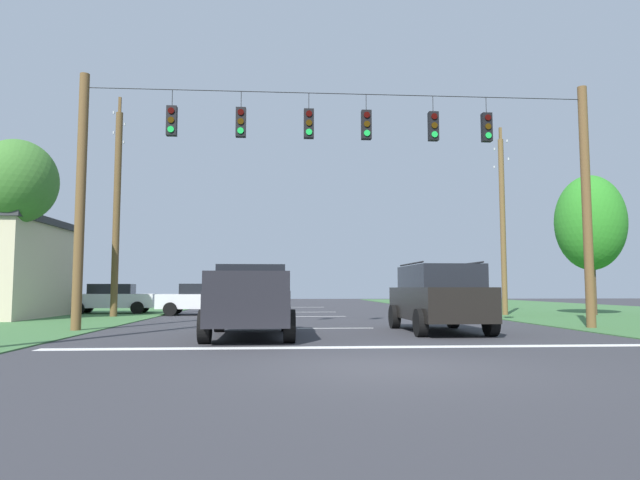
% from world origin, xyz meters
% --- Properties ---
extents(ground_plane, '(120.00, 120.00, 0.00)m').
position_xyz_m(ground_plane, '(0.00, 0.00, 0.00)').
color(ground_plane, '#333338').
extents(stop_bar_stripe, '(13.98, 0.45, 0.01)m').
position_xyz_m(stop_bar_stripe, '(0.00, 3.14, 0.00)').
color(stop_bar_stripe, white).
rests_on(stop_bar_stripe, ground).
extents(lane_dash_0, '(2.50, 0.15, 0.01)m').
position_xyz_m(lane_dash_0, '(0.00, 9.14, 0.00)').
color(lane_dash_0, white).
rests_on(lane_dash_0, ground).
extents(lane_dash_1, '(2.50, 0.15, 0.01)m').
position_xyz_m(lane_dash_1, '(0.00, 16.91, 0.00)').
color(lane_dash_1, white).
rests_on(lane_dash_1, ground).
extents(lane_dash_2, '(2.50, 0.15, 0.01)m').
position_xyz_m(lane_dash_2, '(0.00, 21.71, 0.00)').
color(lane_dash_2, white).
rests_on(lane_dash_2, ground).
extents(lane_dash_3, '(2.50, 0.15, 0.01)m').
position_xyz_m(lane_dash_3, '(0.00, 29.64, 0.00)').
color(lane_dash_3, white).
rests_on(lane_dash_3, ground).
extents(overhead_signal_span, '(16.60, 0.31, 8.06)m').
position_xyz_m(overhead_signal_span, '(0.09, 8.41, 4.67)').
color(overhead_signal_span, brown).
rests_on(overhead_signal_span, ground).
extents(pickup_truck, '(2.33, 5.42, 1.95)m').
position_xyz_m(pickup_truck, '(-2.61, 6.15, 0.97)').
color(pickup_truck, black).
rests_on(pickup_truck, ground).
extents(suv_black, '(2.26, 4.83, 2.05)m').
position_xyz_m(suv_black, '(2.92, 7.28, 1.06)').
color(suv_black, black).
rests_on(suv_black, ground).
extents(distant_car_crossing_white, '(4.42, 2.28, 1.52)m').
position_xyz_m(distant_car_crossing_white, '(-10.42, 20.40, 0.79)').
color(distant_car_crossing_white, silver).
rests_on(distant_car_crossing_white, ground).
extents(distant_car_oncoming, '(4.33, 2.08, 1.52)m').
position_xyz_m(distant_car_oncoming, '(-5.57, 18.73, 0.79)').
color(distant_car_oncoming, silver).
rests_on(distant_car_oncoming, ground).
extents(utility_pole_mid_right, '(0.26, 1.88, 9.21)m').
position_xyz_m(utility_pole_mid_right, '(8.99, 17.23, 4.64)').
color(utility_pole_mid_right, brown).
rests_on(utility_pole_mid_right, ground).
extents(utility_pole_near_left, '(0.32, 1.91, 10.21)m').
position_xyz_m(utility_pole_near_left, '(-9.33, 16.95, 4.99)').
color(utility_pole_near_left, brown).
rests_on(utility_pole_near_left, ground).
extents(tree_roadside_right, '(3.28, 3.28, 6.80)m').
position_xyz_m(tree_roadside_right, '(13.23, 16.91, 4.47)').
color(tree_roadside_right, brown).
rests_on(tree_roadside_right, ground).
extents(tree_roadside_far_right, '(3.17, 3.17, 7.24)m').
position_xyz_m(tree_roadside_far_right, '(-12.34, 13.65, 5.52)').
color(tree_roadside_far_right, brown).
rests_on(tree_roadside_far_right, ground).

